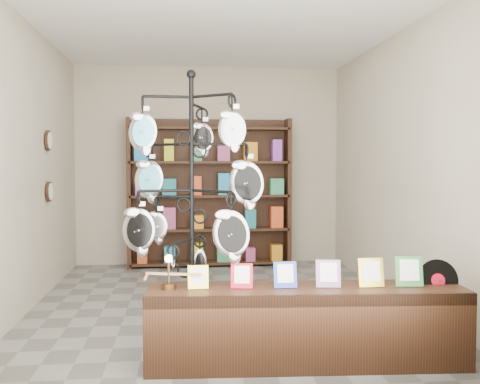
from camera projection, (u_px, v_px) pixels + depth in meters
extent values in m
plane|color=slate|center=(222.00, 305.00, 5.77)|extent=(5.00, 5.00, 0.00)
plane|color=#B7A993|center=(209.00, 166.00, 8.17)|extent=(4.00, 0.00, 4.00)
plane|color=#B7A993|center=(253.00, 168.00, 3.21)|extent=(4.00, 0.00, 4.00)
plane|color=#B7A993|center=(27.00, 166.00, 5.47)|extent=(0.00, 5.00, 5.00)
plane|color=#B7A993|center=(401.00, 166.00, 5.91)|extent=(0.00, 5.00, 5.00)
plane|color=white|center=(221.00, 24.00, 5.61)|extent=(5.00, 5.00, 0.00)
cylinder|color=black|center=(192.00, 351.00, 4.31)|extent=(0.58, 0.58, 0.03)
cylinder|color=black|center=(192.00, 217.00, 4.26)|extent=(0.05, 0.05, 2.21)
sphere|color=black|center=(191.00, 74.00, 4.20)|extent=(0.07, 0.07, 0.07)
ellipsoid|color=silver|center=(200.00, 262.00, 4.50)|extent=(0.12, 0.07, 0.23)
cube|color=#AC7F47|center=(173.00, 274.00, 3.98)|extent=(0.41, 0.11, 0.04)
cube|color=black|center=(306.00, 326.00, 4.06)|extent=(2.43, 0.64, 0.59)
cube|color=gold|center=(198.00, 277.00, 4.00)|extent=(0.16, 0.06, 0.17)
cube|color=red|center=(242.00, 276.00, 4.02)|extent=(0.17, 0.07, 0.19)
cube|color=#263FA5|center=(285.00, 275.00, 4.03)|extent=(0.18, 0.07, 0.20)
cube|color=#E54C33|center=(328.00, 274.00, 4.05)|extent=(0.19, 0.07, 0.21)
cube|color=gold|center=(371.00, 272.00, 4.06)|extent=(0.20, 0.08, 0.22)
cube|color=#337233|center=(409.00, 271.00, 4.08)|extent=(0.21, 0.08, 0.23)
cylinder|color=black|center=(438.00, 280.00, 4.15)|extent=(0.33, 0.09, 0.32)
cylinder|color=red|center=(438.00, 280.00, 4.15)|extent=(0.11, 0.04, 0.11)
cylinder|color=#462B14|center=(169.00, 286.00, 3.99)|extent=(0.11, 0.11, 0.04)
cylinder|color=#462B14|center=(169.00, 273.00, 3.99)|extent=(0.02, 0.02, 0.15)
sphere|color=#FFBF59|center=(169.00, 259.00, 3.98)|extent=(0.06, 0.06, 0.06)
cube|color=black|center=(209.00, 192.00, 8.13)|extent=(2.40, 0.04, 2.20)
cube|color=black|center=(130.00, 193.00, 7.84)|extent=(0.06, 0.36, 2.20)
cube|color=black|center=(288.00, 192.00, 8.10)|extent=(0.06, 0.36, 2.20)
cube|color=black|center=(210.00, 262.00, 8.03)|extent=(2.36, 0.36, 0.04)
cube|color=black|center=(210.00, 229.00, 8.00)|extent=(2.36, 0.36, 0.03)
cube|color=black|center=(210.00, 196.00, 7.98)|extent=(2.36, 0.36, 0.04)
cube|color=black|center=(210.00, 162.00, 7.95)|extent=(2.36, 0.36, 0.04)
cube|color=black|center=(210.00, 129.00, 7.92)|extent=(2.36, 0.36, 0.04)
cylinder|color=black|center=(48.00, 140.00, 6.25)|extent=(0.03, 0.24, 0.24)
cylinder|color=black|center=(49.00, 192.00, 6.28)|extent=(0.03, 0.24, 0.24)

